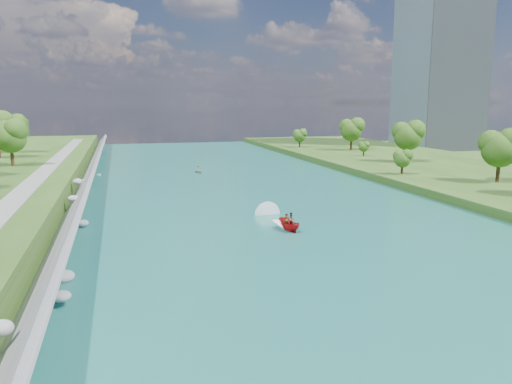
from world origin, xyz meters
name	(u,v)px	position (x,y,z in m)	size (l,w,h in m)	color
ground	(306,239)	(0.00, 0.00, 0.00)	(260.00, 260.00, 0.00)	#2D5119
river_water	(259,204)	(0.00, 20.00, 0.05)	(55.00, 240.00, 0.10)	#1A6658
riprap_bank	(76,204)	(-25.83, 18.64, 1.78)	(3.79, 236.00, 4.05)	slate
riverside_path	(23,191)	(-32.50, 20.00, 3.55)	(3.00, 200.00, 0.10)	gray
office_tower	(440,57)	(82.50, 95.00, 30.00)	(22.00, 22.00, 60.00)	gray
trees_east	(483,151)	(42.07, 23.00, 6.75)	(17.59, 137.68, 11.61)	#214813
motorboat	(284,222)	(-0.78, 5.47, 0.75)	(3.60, 18.84, 2.14)	#AE0D10
raft	(199,171)	(-3.49, 55.96, 0.44)	(2.35, 2.98, 1.54)	gray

